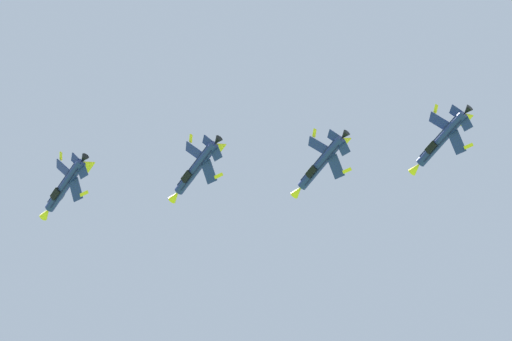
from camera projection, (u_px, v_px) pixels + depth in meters
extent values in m
cylinder|color=navy|center=(65.00, 186.00, 181.66)|extent=(10.46, 8.78, 1.70)
cube|color=#141947|center=(63.00, 186.00, 181.30)|extent=(8.66, 7.22, 1.37)
cone|color=yellow|center=(46.00, 213.00, 184.77)|extent=(2.85, 2.72, 1.56)
cone|color=black|center=(83.00, 159.00, 178.73)|extent=(2.10, 2.06, 1.36)
ellipsoid|color=#192333|center=(61.00, 196.00, 183.30)|extent=(3.47, 3.20, 1.55)
cube|color=black|center=(56.00, 194.00, 181.98)|extent=(2.56, 2.42, 1.38)
cube|color=navy|center=(63.00, 169.00, 182.08)|extent=(3.35, 2.87, 3.37)
cube|color=yellow|center=(61.00, 156.00, 182.58)|extent=(1.14, 1.68, 0.59)
cube|color=navy|center=(76.00, 189.00, 179.63)|extent=(2.38, 3.12, 3.37)
cube|color=yellow|center=(84.00, 194.00, 178.15)|extent=(1.67, 0.82, 0.59)
cube|color=navy|center=(75.00, 160.00, 180.17)|extent=(2.16, 2.23, 1.80)
cube|color=navy|center=(83.00, 172.00, 178.73)|extent=(2.06, 1.94, 1.80)
cube|color=yellow|center=(86.00, 167.00, 180.97)|extent=(3.36, 3.29, 1.81)
cylinder|color=navy|center=(196.00, 168.00, 180.94)|extent=(10.46, 8.78, 1.70)
cube|color=#141947|center=(195.00, 168.00, 180.57)|extent=(8.68, 7.24, 1.35)
cone|color=yellow|center=(175.00, 196.00, 184.05)|extent=(2.85, 2.72, 1.56)
cone|color=black|center=(217.00, 141.00, 178.01)|extent=(2.10, 2.06, 1.36)
ellipsoid|color=#192333|center=(191.00, 178.00, 182.59)|extent=(3.47, 3.20, 1.55)
cube|color=black|center=(187.00, 177.00, 181.25)|extent=(2.57, 2.43, 1.38)
cube|color=navy|center=(194.00, 151.00, 181.28)|extent=(3.44, 2.91, 3.28)
cube|color=yellow|center=(191.00, 138.00, 181.73)|extent=(1.14, 1.68, 0.58)
cube|color=navy|center=(209.00, 172.00, 178.97)|extent=(2.40, 3.22, 3.28)
cube|color=yellow|center=(219.00, 176.00, 177.56)|extent=(1.67, 0.83, 0.58)
cube|color=navy|center=(207.00, 142.00, 179.40)|extent=(2.21, 2.26, 1.76)
cube|color=navy|center=(216.00, 154.00, 178.05)|extent=(2.08, 1.99, 1.76)
cube|color=yellow|center=(218.00, 149.00, 180.28)|extent=(3.33, 3.25, 1.87)
cylinder|color=navy|center=(321.00, 163.00, 179.23)|extent=(10.46, 8.78, 1.70)
cube|color=#141947|center=(320.00, 163.00, 178.85)|extent=(8.71, 7.28, 1.31)
cone|color=yellow|center=(298.00, 191.00, 182.33)|extent=(2.85, 2.72, 1.56)
cone|color=black|center=(344.00, 136.00, 176.30)|extent=(2.10, 2.06, 1.36)
ellipsoid|color=#192333|center=(315.00, 173.00, 180.89)|extent=(3.47, 3.21, 1.56)
cube|color=black|center=(312.00, 172.00, 179.51)|extent=(2.58, 2.44, 1.37)
cube|color=navy|center=(318.00, 146.00, 179.45)|extent=(3.59, 2.98, 3.13)
cube|color=yellow|center=(314.00, 133.00, 179.81)|extent=(1.16, 1.69, 0.57)
cube|color=navy|center=(336.00, 167.00, 177.37)|extent=(2.43, 3.38, 3.13)
cube|color=yellow|center=(347.00, 171.00, 176.05)|extent=(1.67, 0.84, 0.57)
cube|color=navy|center=(333.00, 136.00, 177.62)|extent=(2.28, 2.30, 1.68)
cube|color=navy|center=(344.00, 148.00, 176.40)|extent=(2.10, 2.07, 1.68)
cube|color=yellow|center=(343.00, 144.00, 178.60)|extent=(3.28, 3.18, 1.97)
cylinder|color=navy|center=(442.00, 139.00, 176.58)|extent=(10.46, 8.78, 1.70)
cube|color=#141947|center=(440.00, 139.00, 176.22)|extent=(8.65, 7.20, 1.39)
cone|color=yellow|center=(416.00, 168.00, 179.68)|extent=(2.85, 2.72, 1.56)
cone|color=black|center=(467.00, 111.00, 173.64)|extent=(2.10, 2.06, 1.36)
ellipsoid|color=#192333|center=(434.00, 150.00, 178.20)|extent=(3.47, 3.20, 1.54)
cube|color=black|center=(431.00, 147.00, 176.90)|extent=(2.56, 2.41, 1.38)
cube|color=navy|center=(439.00, 122.00, 177.05)|extent=(3.27, 2.84, 3.44)
cube|color=yellow|center=(436.00, 109.00, 177.59)|extent=(1.13, 1.68, 0.59)
cube|color=navy|center=(457.00, 142.00, 174.49)|extent=(2.36, 3.03, 3.44)
cube|color=yellow|center=(469.00, 146.00, 172.97)|extent=(1.67, 0.81, 0.59)
cube|color=navy|center=(455.00, 112.00, 175.11)|extent=(2.12, 2.21, 1.83)
cube|color=navy|center=(466.00, 124.00, 173.61)|extent=(2.05, 1.90, 1.83)
cube|color=yellow|center=(465.00, 120.00, 175.86)|extent=(3.39, 3.32, 1.75)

